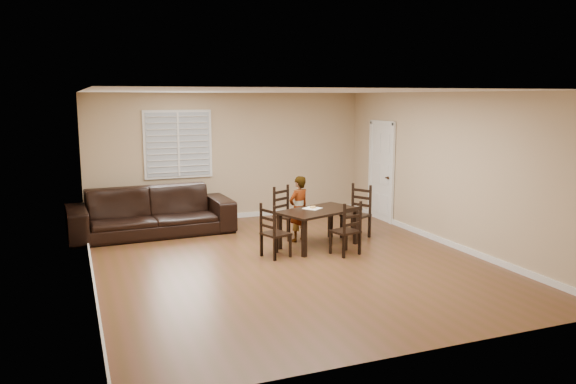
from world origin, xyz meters
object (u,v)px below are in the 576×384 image
at_px(chair_far, 350,231).
at_px(chair_left, 271,234).
at_px(chair_right, 359,213).
at_px(dining_table, 318,215).
at_px(child, 299,209).
at_px(sofa, 152,212).
at_px(donut, 313,207).
at_px(chair_near, 284,214).

xyz_separation_m(chair_far, chair_left, (-1.27, 0.35, -0.01)).
height_order(chair_far, chair_right, chair_right).
bearing_deg(dining_table, child, 90.00).
xyz_separation_m(chair_far, sofa, (-2.85, 2.68, 0.03)).
bearing_deg(chair_right, donut, -106.44).
xyz_separation_m(chair_left, child, (0.85, 0.85, 0.19)).
relative_size(chair_far, chair_left, 1.01).
bearing_deg(chair_right, chair_left, -98.56).
distance_m(child, sofa, 2.85).
height_order(chair_far, child, child).
bearing_deg(donut, child, 112.57).
distance_m(chair_left, chair_right, 2.17).
height_order(chair_far, donut, chair_far).
height_order(dining_table, chair_right, chair_right).
height_order(chair_left, sofa, chair_left).
bearing_deg(sofa, dining_table, -39.25).
relative_size(chair_near, child, 0.81).
bearing_deg(chair_near, dining_table, -96.69).
relative_size(dining_table, chair_left, 1.77).
height_order(child, donut, child).
xyz_separation_m(chair_far, donut, (-0.28, 0.87, 0.27)).
distance_m(chair_far, chair_right, 1.35).
bearing_deg(child, chair_left, 23.37).
height_order(chair_far, chair_left, chair_far).
xyz_separation_m(chair_near, chair_far, (0.57, -1.57, -0.03)).
relative_size(dining_table, chair_near, 1.64).
bearing_deg(child, donut, 90.96).
relative_size(chair_right, sofa, 0.33).
bearing_deg(child, dining_table, 88.10).
relative_size(chair_right, child, 0.83).
bearing_deg(chair_left, chair_far, -124.20).
height_order(chair_left, chair_right, chair_right).
distance_m(child, donut, 0.36).
distance_m(chair_right, sofa, 3.96).
distance_m(chair_near, child, 0.43).
xyz_separation_m(dining_table, sofa, (-2.61, 1.96, -0.13)).
relative_size(chair_far, chair_right, 0.92).
distance_m(dining_table, child, 0.51).
relative_size(dining_table, chair_far, 1.75).
height_order(dining_table, sofa, sofa).
bearing_deg(chair_near, sofa, 126.74).
height_order(chair_left, donut, chair_left).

